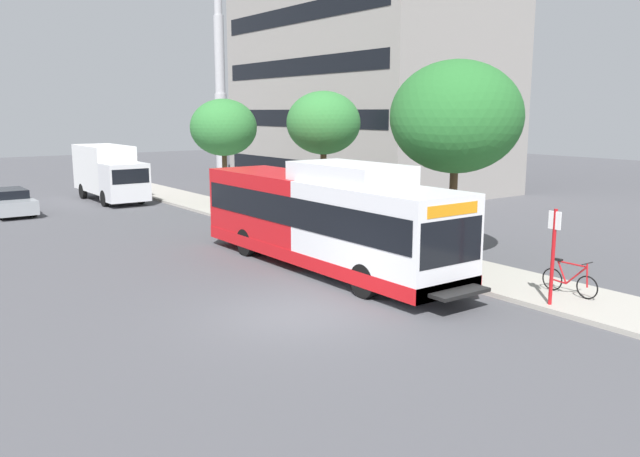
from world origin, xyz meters
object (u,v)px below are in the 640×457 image
object	(u,v)px
box_truck_background	(109,172)
street_tree_far_block	(224,128)
street_tree_mid_block	(323,123)
parked_car_far_lane	(10,202)
transit_bus	(324,219)
bus_stop_sign_pole	(553,250)
street_tree_near_stop	(456,117)
bicycle_parked	(570,280)

from	to	relation	value
box_truck_background	street_tree_far_block	bearing A→B (deg)	-52.83
street_tree_mid_block	parked_car_far_lane	world-z (taller)	street_tree_mid_block
transit_bus	parked_car_far_lane	xyz separation A→B (m)	(-6.21, 18.81, -1.04)
bus_stop_sign_pole	street_tree_mid_block	size ratio (longest dim) A/B	0.43
transit_bus	street_tree_mid_block	xyz separation A→B (m)	(4.50, 6.14, 3.03)
transit_bus	box_truck_background	bearing A→B (deg)	90.89
street_tree_near_stop	street_tree_far_block	distance (m)	16.98
transit_bus	street_tree_far_block	xyz separation A→B (m)	(4.21, 15.05, 2.66)
street_tree_near_stop	parked_car_far_lane	size ratio (longest dim) A/B	1.52
bus_stop_sign_pole	box_truck_background	size ratio (longest dim) A/B	0.37
street_tree_far_block	box_truck_background	bearing A→B (deg)	127.17
bicycle_parked	street_tree_near_stop	distance (m)	6.87
bicycle_parked	box_truck_background	world-z (taller)	box_truck_background
bus_stop_sign_pole	street_tree_mid_block	xyz separation A→B (m)	(2.31, 13.44, 3.08)
bus_stop_sign_pole	box_truck_background	distance (m)	28.45
parked_car_far_lane	box_truck_background	size ratio (longest dim) A/B	0.64
street_tree_near_stop	bicycle_parked	bearing A→B (deg)	-98.10
street_tree_mid_block	street_tree_near_stop	bearing A→B (deg)	-92.33
parked_car_far_lane	transit_bus	bearing A→B (deg)	-71.72
street_tree_near_stop	box_truck_background	xyz separation A→B (m)	(-4.50, 22.95, -3.32)
bicycle_parked	street_tree_far_block	bearing A→B (deg)	88.02
bicycle_parked	street_tree_mid_block	xyz separation A→B (m)	(1.06, 13.19, 4.17)
box_truck_background	street_tree_near_stop	bearing A→B (deg)	-78.90
bus_stop_sign_pole	box_truck_background	world-z (taller)	box_truck_background
transit_bus	box_truck_background	distance (m)	21.03
street_tree_mid_block	transit_bus	bearing A→B (deg)	-126.25
bicycle_parked	street_tree_mid_block	distance (m)	13.88
bus_stop_sign_pole	transit_bus	bearing A→B (deg)	106.68
street_tree_near_stop	box_truck_background	world-z (taller)	street_tree_near_stop
bicycle_parked	street_tree_far_block	xyz separation A→B (m)	(0.76, 22.10, 3.80)
street_tree_mid_block	parked_car_far_lane	distance (m)	17.09
street_tree_near_stop	parked_car_far_lane	world-z (taller)	street_tree_near_stop
transit_bus	street_tree_far_block	world-z (taller)	street_tree_far_block
bicycle_parked	street_tree_near_stop	bearing A→B (deg)	81.90
parked_car_far_lane	box_truck_background	world-z (taller)	box_truck_background
street_tree_mid_block	box_truck_background	bearing A→B (deg)	107.97
bicycle_parked	bus_stop_sign_pole	bearing A→B (deg)	-168.79
bus_stop_sign_pole	street_tree_near_stop	distance (m)	6.68
bus_stop_sign_pole	street_tree_near_stop	bearing A→B (deg)	69.74
parked_car_far_lane	box_truck_background	distance (m)	6.38
bus_stop_sign_pole	bicycle_parked	world-z (taller)	bus_stop_sign_pole
bicycle_parked	street_tree_near_stop	xyz separation A→B (m)	(0.73, 5.14, 4.50)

